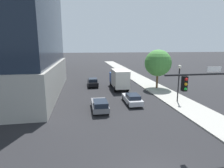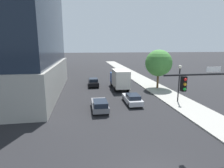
{
  "view_description": "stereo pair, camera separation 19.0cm",
  "coord_description": "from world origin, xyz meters",
  "px_view_note": "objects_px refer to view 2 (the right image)",
  "views": [
    {
      "loc": [
        -4.03,
        -8.17,
        7.55
      ],
      "look_at": [
        -0.54,
        12.99,
        3.07
      ],
      "focal_mm": 29.41,
      "sensor_mm": 36.0,
      "label": 1
    },
    {
      "loc": [
        -3.85,
        -8.2,
        7.55
      ],
      "look_at": [
        -0.54,
        12.99,
        3.07
      ],
      "focal_mm": 29.41,
      "sensor_mm": 36.0,
      "label": 2
    }
  ],
  "objects_px": {
    "street_tree": "(159,63)",
    "car_gray": "(100,105)",
    "construction_building": "(32,21)",
    "car_black": "(93,82)",
    "car_silver": "(132,99)",
    "street_lamp": "(179,77)",
    "box_truck": "(120,78)",
    "traffic_light_pole": "(212,92)"
  },
  "relations": [
    {
      "from": "car_black",
      "to": "car_silver",
      "type": "bearing_deg",
      "value": -69.06
    },
    {
      "from": "car_black",
      "to": "box_truck",
      "type": "distance_m",
      "value": 5.59
    },
    {
      "from": "construction_building",
      "to": "car_gray",
      "type": "height_order",
      "value": "construction_building"
    },
    {
      "from": "street_lamp",
      "to": "car_black",
      "type": "relative_size",
      "value": 1.03
    },
    {
      "from": "construction_building",
      "to": "street_tree",
      "type": "xyz_separation_m",
      "value": [
        28.1,
        -31.79,
        -10.53
      ]
    },
    {
      "from": "construction_building",
      "to": "street_tree",
      "type": "relative_size",
      "value": 5.56
    },
    {
      "from": "street_lamp",
      "to": "car_silver",
      "type": "xyz_separation_m",
      "value": [
        -6.24,
        0.37,
        -2.78
      ]
    },
    {
      "from": "street_tree",
      "to": "car_gray",
      "type": "distance_m",
      "value": 15.38
    },
    {
      "from": "street_tree",
      "to": "car_black",
      "type": "bearing_deg",
      "value": 160.78
    },
    {
      "from": "car_black",
      "to": "car_gray",
      "type": "distance_m",
      "value": 13.7
    },
    {
      "from": "car_silver",
      "to": "box_truck",
      "type": "relative_size",
      "value": 0.67
    },
    {
      "from": "street_tree",
      "to": "car_gray",
      "type": "relative_size",
      "value": 1.5
    },
    {
      "from": "street_tree",
      "to": "street_lamp",
      "type": "bearing_deg",
      "value": -93.47
    },
    {
      "from": "construction_building",
      "to": "street_lamp",
      "type": "height_order",
      "value": "construction_building"
    },
    {
      "from": "street_tree",
      "to": "box_truck",
      "type": "distance_m",
      "value": 7.29
    },
    {
      "from": "street_tree",
      "to": "car_gray",
      "type": "bearing_deg",
      "value": -138.9
    },
    {
      "from": "car_gray",
      "to": "box_truck",
      "type": "bearing_deg",
      "value": 66.97
    },
    {
      "from": "construction_building",
      "to": "car_black",
      "type": "xyz_separation_m",
      "value": [
        16.88,
        -27.88,
        -14.35
      ]
    },
    {
      "from": "car_gray",
      "to": "car_silver",
      "type": "height_order",
      "value": "car_gray"
    },
    {
      "from": "street_tree",
      "to": "car_gray",
      "type": "height_order",
      "value": "street_tree"
    },
    {
      "from": "street_lamp",
      "to": "street_tree",
      "type": "distance_m",
      "value": 8.29
    },
    {
      "from": "car_black",
      "to": "box_truck",
      "type": "bearing_deg",
      "value": -34.95
    },
    {
      "from": "traffic_light_pole",
      "to": "car_gray",
      "type": "distance_m",
      "value": 12.22
    },
    {
      "from": "traffic_light_pole",
      "to": "street_lamp",
      "type": "distance_m",
      "value": 11.16
    },
    {
      "from": "construction_building",
      "to": "car_black",
      "type": "bearing_deg",
      "value": -58.81
    },
    {
      "from": "street_tree",
      "to": "car_black",
      "type": "distance_m",
      "value": 12.48
    },
    {
      "from": "street_lamp",
      "to": "box_truck",
      "type": "height_order",
      "value": "street_lamp"
    },
    {
      "from": "traffic_light_pole",
      "to": "car_silver",
      "type": "height_order",
      "value": "traffic_light_pole"
    },
    {
      "from": "construction_building",
      "to": "car_silver",
      "type": "relative_size",
      "value": 8.3
    },
    {
      "from": "construction_building",
      "to": "car_silver",
      "type": "xyz_separation_m",
      "value": [
        21.37,
        -39.61,
        -14.44
      ]
    },
    {
      "from": "traffic_light_pole",
      "to": "street_lamp",
      "type": "height_order",
      "value": "traffic_light_pole"
    },
    {
      "from": "construction_building",
      "to": "car_silver",
      "type": "height_order",
      "value": "construction_building"
    },
    {
      "from": "street_lamp",
      "to": "car_gray",
      "type": "relative_size",
      "value": 1.09
    },
    {
      "from": "construction_building",
      "to": "traffic_light_pole",
      "type": "height_order",
      "value": "construction_building"
    },
    {
      "from": "car_silver",
      "to": "box_truck",
      "type": "height_order",
      "value": "box_truck"
    },
    {
      "from": "street_lamp",
      "to": "construction_building",
      "type": "bearing_deg",
      "value": 124.62
    },
    {
      "from": "box_truck",
      "to": "car_gray",
      "type": "bearing_deg",
      "value": -113.03
    },
    {
      "from": "car_black",
      "to": "construction_building",
      "type": "bearing_deg",
      "value": 121.19
    },
    {
      "from": "traffic_light_pole",
      "to": "car_gray",
      "type": "height_order",
      "value": "traffic_light_pole"
    },
    {
      "from": "construction_building",
      "to": "car_gray",
      "type": "bearing_deg",
      "value": -67.91
    },
    {
      "from": "car_gray",
      "to": "car_silver",
      "type": "xyz_separation_m",
      "value": [
        4.49,
        1.97,
        -0.05
      ]
    },
    {
      "from": "construction_building",
      "to": "car_black",
      "type": "height_order",
      "value": "construction_building"
    }
  ]
}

